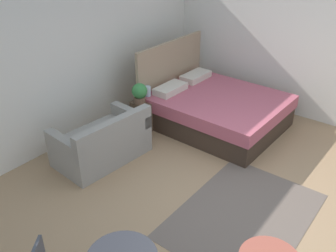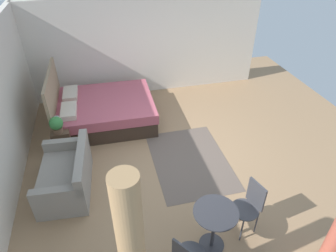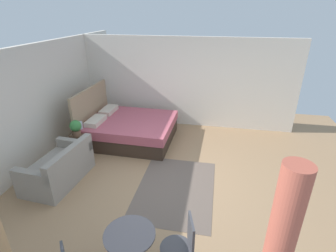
{
  "view_description": "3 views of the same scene",
  "coord_description": "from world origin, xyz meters",
  "px_view_note": "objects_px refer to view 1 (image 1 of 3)",
  "views": [
    {
      "loc": [
        -3.6,
        -1.65,
        3.28
      ],
      "look_at": [
        -0.29,
        0.92,
        0.95
      ],
      "focal_mm": 39.6,
      "sensor_mm": 36.0,
      "label": 1
    },
    {
      "loc": [
        -4.49,
        1.29,
        4.02
      ],
      "look_at": [
        -0.01,
        0.19,
        0.79
      ],
      "focal_mm": 31.8,
      "sensor_mm": 36.0,
      "label": 2
    },
    {
      "loc": [
        -4.21,
        -0.86,
        3.2
      ],
      "look_at": [
        0.33,
        0.03,
        1.1
      ],
      "focal_mm": 27.46,
      "sensor_mm": 36.0,
      "label": 3
    }
  ],
  "objects_px": {
    "bed": "(214,108)",
    "nightstand": "(145,115)",
    "couch": "(103,143)",
    "potted_plant": "(140,93)",
    "vase": "(148,92)"
  },
  "relations": [
    {
      "from": "bed",
      "to": "nightstand",
      "type": "relative_size",
      "value": 4.2
    },
    {
      "from": "bed",
      "to": "couch",
      "type": "xyz_separation_m",
      "value": [
        -2.02,
        0.76,
        -0.04
      ]
    },
    {
      "from": "bed",
      "to": "couch",
      "type": "distance_m",
      "value": 2.16
    },
    {
      "from": "nightstand",
      "to": "couch",
      "type": "bearing_deg",
      "value": -173.37
    },
    {
      "from": "nightstand",
      "to": "potted_plant",
      "type": "height_order",
      "value": "potted_plant"
    },
    {
      "from": "bed",
      "to": "couch",
      "type": "relative_size",
      "value": 1.55
    },
    {
      "from": "couch",
      "to": "potted_plant",
      "type": "height_order",
      "value": "potted_plant"
    },
    {
      "from": "couch",
      "to": "vase",
      "type": "relative_size",
      "value": 6.46
    },
    {
      "from": "bed",
      "to": "nightstand",
      "type": "height_order",
      "value": "bed"
    },
    {
      "from": "couch",
      "to": "bed",
      "type": "bearing_deg",
      "value": -20.58
    },
    {
      "from": "couch",
      "to": "potted_plant",
      "type": "distance_m",
      "value": 1.14
    },
    {
      "from": "vase",
      "to": "potted_plant",
      "type": "bearing_deg",
      "value": -176.82
    },
    {
      "from": "bed",
      "to": "potted_plant",
      "type": "relative_size",
      "value": 6.36
    },
    {
      "from": "bed",
      "to": "vase",
      "type": "xyz_separation_m",
      "value": [
        -0.76,
        0.92,
        0.32
      ]
    },
    {
      "from": "couch",
      "to": "potted_plant",
      "type": "xyz_separation_m",
      "value": [
        1.04,
        0.15,
        0.44
      ]
    }
  ]
}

